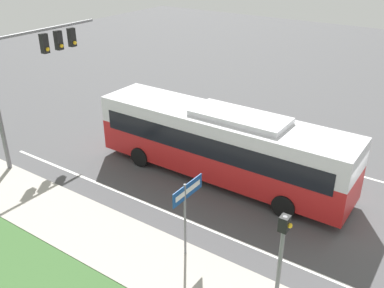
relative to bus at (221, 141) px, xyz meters
name	(u,v)px	position (x,y,z in m)	size (l,w,h in m)	color
ground_plane	(338,215)	(0.08, -5.36, -1.77)	(80.00, 80.00, 0.00)	#4C4C4F
lane_divider_near	(304,268)	(-3.52, -5.36, -1.77)	(0.14, 30.00, 0.01)	silver
lane_divider_far	(363,177)	(3.68, -5.36, -1.77)	(0.14, 30.00, 0.01)	silver
bus	(221,141)	(0.00, 0.00, 0.00)	(2.69, 11.66, 3.25)	red
signal_gantry	(33,64)	(-2.87, 8.36, 2.79)	(6.06, 0.41, 6.21)	slate
pedestrian_signal	(281,250)	(-5.73, -5.32, 0.49)	(0.28, 0.34, 3.35)	slate
street_sign	(187,203)	(-5.11, -1.79, 0.30)	(1.58, 0.08, 2.83)	slate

